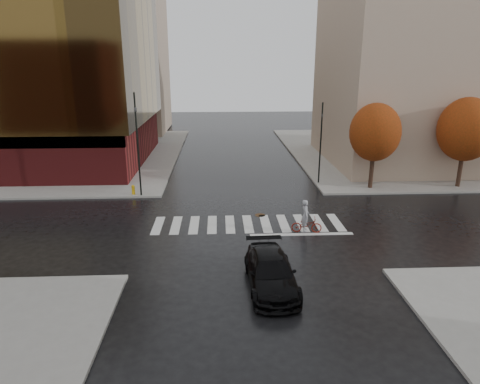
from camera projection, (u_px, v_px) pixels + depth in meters
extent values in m
plane|color=black|center=(248.00, 227.00, 25.82)|extent=(120.00, 120.00, 0.00)
cube|color=gray|center=(36.00, 155.00, 44.85)|extent=(30.00, 30.00, 0.15)
cube|color=gray|center=(427.00, 151.00, 46.81)|extent=(30.00, 30.00, 0.15)
cube|color=silver|center=(248.00, 224.00, 26.29)|extent=(12.00, 3.00, 0.01)
cube|color=maroon|center=(9.00, 141.00, 41.33)|extent=(26.00, 18.00, 4.00)
cube|color=tan|center=(417.00, 65.00, 40.12)|extent=(16.00, 16.00, 18.00)
cube|color=tan|center=(112.00, 56.00, 57.37)|extent=(14.00, 12.00, 20.00)
cylinder|color=black|center=(372.00, 170.00, 32.88)|extent=(0.32, 0.32, 2.80)
ellipsoid|color=#9E330F|center=(375.00, 132.00, 32.02)|extent=(3.80, 3.80, 4.37)
cylinder|color=black|center=(460.00, 169.00, 33.21)|extent=(0.32, 0.32, 2.80)
ellipsoid|color=#9E330F|center=(466.00, 129.00, 32.30)|extent=(4.20, 4.20, 4.83)
imported|color=black|center=(271.00, 272.00, 18.80)|extent=(2.22, 5.10, 1.46)
imported|color=maroon|center=(307.00, 225.00, 24.88)|extent=(1.81, 0.84, 0.92)
imported|color=#9FA1A8|center=(305.00, 215.00, 24.70)|extent=(0.53, 0.73, 1.86)
cylinder|color=black|center=(138.00, 145.00, 30.34)|extent=(0.12, 0.12, 7.39)
imported|color=black|center=(135.00, 107.00, 29.55)|extent=(0.23, 0.21, 0.92)
cylinder|color=black|center=(321.00, 144.00, 33.71)|extent=(0.12, 0.12, 6.39)
imported|color=black|center=(322.00, 114.00, 33.02)|extent=(0.18, 0.19, 0.80)
cylinder|color=gold|center=(133.00, 190.00, 31.51)|extent=(0.24, 0.24, 0.59)
sphere|color=gold|center=(133.00, 187.00, 31.42)|extent=(0.26, 0.26, 0.26)
cylinder|color=#4C321B|center=(260.00, 215.00, 27.76)|extent=(0.82, 0.82, 0.01)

